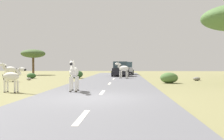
{
  "coord_description": "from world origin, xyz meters",
  "views": [
    {
      "loc": [
        1.37,
        -10.72,
        1.45
      ],
      "look_at": [
        0.46,
        6.57,
        1.07
      ],
      "focal_mm": 41.24,
      "sensor_mm": 36.0,
      "label": 1
    }
  ],
  "objects": [
    {
      "name": "rock_0",
      "position": [
        -7.46,
        12.33,
        0.12
      ],
      "size": [
        0.43,
        0.38,
        0.24
      ],
      "primitive_type": "ellipsoid",
      "color": "gray",
      "rests_on": "ground_plane"
    },
    {
      "name": "bush_2",
      "position": [
        -8.28,
        15.16,
        0.28
      ],
      "size": [
        0.93,
        0.84,
        0.56
      ],
      "primitive_type": "ellipsoid",
      "color": "#2D5628",
      "rests_on": "ground_plane"
    },
    {
      "name": "car_1",
      "position": [
        0.77,
        19.96,
        0.85
      ],
      "size": [
        2.03,
        4.34,
        1.74
      ],
      "rotation": [
        0.0,
        0.0,
        -0.0
      ],
      "color": "black",
      "rests_on": "road"
    },
    {
      "name": "car_0",
      "position": [
        1.46,
        25.41,
        0.85
      ],
      "size": [
        2.04,
        4.35,
        1.74
      ],
      "rotation": [
        0.0,
        0.0,
        3.15
      ],
      "color": "silver",
      "rests_on": "road"
    },
    {
      "name": "zebra_3",
      "position": [
        1.12,
        15.02,
        1.03
      ],
      "size": [
        1.58,
        1.12,
        1.64
      ],
      "rotation": [
        0.0,
        0.0,
        1.03
      ],
      "color": "silver",
      "rests_on": "road"
    },
    {
      "name": "zebra_0",
      "position": [
        -1.3,
        2.45,
        1.03
      ],
      "size": [
        0.52,
        1.74,
        1.64
      ],
      "rotation": [
        0.0,
        0.0,
        3.2
      ],
      "color": "silver",
      "rests_on": "road"
    },
    {
      "name": "ground_plane",
      "position": [
        0.0,
        0.0,
        0.0
      ],
      "size": [
        90.0,
        90.0,
        0.0
      ],
      "primitive_type": "plane",
      "color": "olive"
    },
    {
      "name": "tree_1",
      "position": [
        -11.48,
        24.48,
        2.92
      ],
      "size": [
        3.33,
        3.33,
        3.54
      ],
      "color": "brown",
      "rests_on": "ground_plane"
    },
    {
      "name": "bush_1",
      "position": [
        4.74,
        9.32,
        0.41
      ],
      "size": [
        1.37,
        1.23,
        0.82
      ],
      "primitive_type": "ellipsoid",
      "color": "#4C7038",
      "rests_on": "ground_plane"
    },
    {
      "name": "lane_markings",
      "position": [
        0.22,
        -1.0,
        0.05
      ],
      "size": [
        0.16,
        56.0,
        0.01
      ],
      "color": "silver",
      "rests_on": "road"
    },
    {
      "name": "zebra_2",
      "position": [
        -4.45,
        2.22,
        0.81
      ],
      "size": [
        1.42,
        0.57,
        1.35
      ],
      "rotation": [
        0.0,
        0.0,
        4.49
      ],
      "color": "silver",
      "rests_on": "ground_plane"
    },
    {
      "name": "rock_2",
      "position": [
        -4.43,
        17.72,
        0.17
      ],
      "size": [
        0.62,
        0.49,
        0.35
      ],
      "primitive_type": "ellipsoid",
      "color": "gray",
      "rests_on": "ground_plane"
    },
    {
      "name": "rock_1",
      "position": [
        7.69,
        12.47,
        0.17
      ],
      "size": [
        0.65,
        0.6,
        0.34
      ],
      "primitive_type": "ellipsoid",
      "color": "gray",
      "rests_on": "ground_plane"
    },
    {
      "name": "road",
      "position": [
        0.22,
        0.0,
        0.03
      ],
      "size": [
        6.0,
        64.0,
        0.05
      ],
      "primitive_type": "cube",
      "color": "slate",
      "rests_on": "ground_plane"
    },
    {
      "name": "zebra_1",
      "position": [
        -8.46,
        10.5,
        0.98
      ],
      "size": [
        1.73,
        0.67,
        1.64
      ],
      "rotation": [
        0.0,
        0.0,
        1.37
      ],
      "color": "silver",
      "rests_on": "ground_plane"
    },
    {
      "name": "bush_3",
      "position": [
        -3.76,
        15.89,
        0.41
      ],
      "size": [
        1.38,
        1.24,
        0.83
      ],
      "primitive_type": "ellipsoid",
      "color": "#2D5628",
      "rests_on": "ground_plane"
    }
  ]
}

